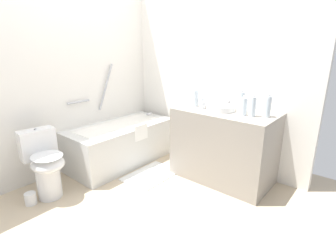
# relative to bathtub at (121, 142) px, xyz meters

# --- Properties ---
(ground_plane) EXTENTS (3.82, 3.82, 0.00)m
(ground_plane) POSITION_rel_bathtub_xyz_m (-0.62, -0.82, -0.29)
(ground_plane) COLOR #C1AD8E
(wall_back_tiled) EXTENTS (3.22, 0.10, 2.45)m
(wall_back_tiled) POSITION_rel_bathtub_xyz_m (-0.62, 0.38, 0.94)
(wall_back_tiled) COLOR white
(wall_back_tiled) RESTS_ON ground_plane
(wall_right_mirror) EXTENTS (0.10, 2.70, 2.45)m
(wall_right_mirror) POSITION_rel_bathtub_xyz_m (0.84, -0.82, 0.94)
(wall_right_mirror) COLOR white
(wall_right_mirror) RESTS_ON ground_plane
(bathtub) EXTENTS (1.42, 0.67, 1.30)m
(bathtub) POSITION_rel_bathtub_xyz_m (0.00, 0.00, 0.00)
(bathtub) COLOR silver
(bathtub) RESTS_ON ground_plane
(toilet) EXTENTS (0.38, 0.51, 0.72)m
(toilet) POSITION_rel_bathtub_xyz_m (-1.06, -0.07, 0.08)
(toilet) COLOR white
(toilet) RESTS_ON ground_plane
(vanity_counter) EXTENTS (0.63, 1.12, 0.83)m
(vanity_counter) POSITION_rel_bathtub_xyz_m (0.47, -1.28, 0.13)
(vanity_counter) COLOR gray
(vanity_counter) RESTS_ON ground_plane
(sink_basin) EXTENTS (0.32, 0.32, 0.06)m
(sink_basin) POSITION_rel_bathtub_xyz_m (0.45, -1.23, 0.58)
(sink_basin) COLOR white
(sink_basin) RESTS_ON vanity_counter
(sink_faucet) EXTENTS (0.10, 0.15, 0.09)m
(sink_faucet) POSITION_rel_bathtub_xyz_m (0.65, -1.23, 0.58)
(sink_faucet) COLOR silver
(sink_faucet) RESTS_ON vanity_counter
(water_bottle_0) EXTENTS (0.06, 0.06, 0.25)m
(water_bottle_0) POSITION_rel_bathtub_xyz_m (0.50, -1.44, 0.67)
(water_bottle_0) COLOR silver
(water_bottle_0) RESTS_ON vanity_counter
(water_bottle_1) EXTENTS (0.07, 0.07, 0.23)m
(water_bottle_1) POSITION_rel_bathtub_xyz_m (0.50, -1.73, 0.66)
(water_bottle_1) COLOR silver
(water_bottle_1) RESTS_ON vanity_counter
(water_bottle_2) EXTENTS (0.06, 0.06, 0.21)m
(water_bottle_2) POSITION_rel_bathtub_xyz_m (0.41, -1.52, 0.64)
(water_bottle_2) COLOR silver
(water_bottle_2) RESTS_ON vanity_counter
(water_bottle_3) EXTENTS (0.07, 0.07, 0.23)m
(water_bottle_3) POSITION_rel_bathtub_xyz_m (0.42, -1.60, 0.65)
(water_bottle_3) COLOR silver
(water_bottle_3) RESTS_ON vanity_counter
(water_bottle_4) EXTENTS (0.07, 0.07, 0.22)m
(water_bottle_4) POSITION_rel_bathtub_xyz_m (0.45, -0.89, 0.65)
(water_bottle_4) COLOR silver
(water_bottle_4) RESTS_ON vanity_counter
(drinking_glass_0) EXTENTS (0.06, 0.06, 0.10)m
(drinking_glass_0) POSITION_rel_bathtub_xyz_m (0.48, -0.96, 0.60)
(drinking_glass_0) COLOR white
(drinking_glass_0) RESTS_ON vanity_counter
(drinking_glass_1) EXTENTS (0.08, 0.08, 0.08)m
(drinking_glass_1) POSITION_rel_bathtub_xyz_m (0.40, -1.01, 0.59)
(drinking_glass_1) COLOR white
(drinking_glass_1) RESTS_ON vanity_counter
(bath_mat) EXTENTS (0.66, 0.44, 0.01)m
(bath_mat) POSITION_rel_bathtub_xyz_m (-0.05, -0.59, -0.28)
(bath_mat) COLOR white
(bath_mat) RESTS_ON ground_plane
(toilet_paper_roll) EXTENTS (0.11, 0.11, 0.12)m
(toilet_paper_roll) POSITION_rel_bathtub_xyz_m (-1.26, -0.08, -0.22)
(toilet_paper_roll) COLOR white
(toilet_paper_roll) RESTS_ON ground_plane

